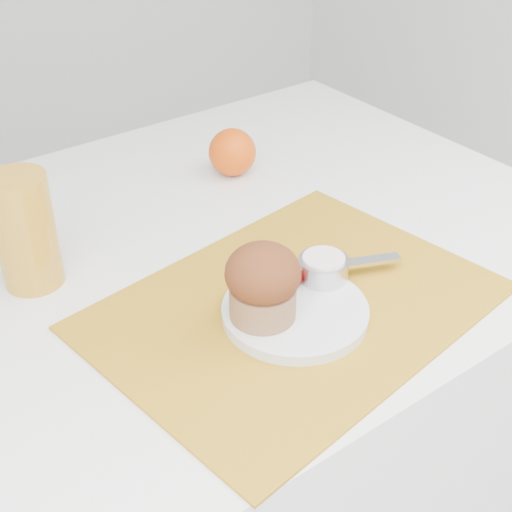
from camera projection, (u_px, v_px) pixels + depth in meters
table at (186, 437)px, 1.20m from camera, size 1.20×0.80×0.75m
placemat at (294, 306)px, 0.89m from camera, size 0.53×0.42×0.00m
plate at (295, 312)px, 0.87m from camera, size 0.21×0.21×0.01m
ramekin at (323, 268)px, 0.91m from camera, size 0.08×0.08×0.03m
cream at (324, 259)px, 0.90m from camera, size 0.07×0.07×0.01m
raspberry_near at (294, 279)px, 0.89m from camera, size 0.02×0.02×0.02m
raspberry_far at (307, 273)px, 0.91m from camera, size 0.02×0.02×0.02m
butter_knife at (324, 267)px, 0.93m from camera, size 0.20×0.10×0.01m
orange at (232, 152)px, 1.17m from camera, size 0.08×0.08×0.08m
juice_glass at (25, 231)px, 0.90m from camera, size 0.09×0.09×0.15m
muffin at (263, 282)px, 0.82m from camera, size 0.10×0.10×0.10m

